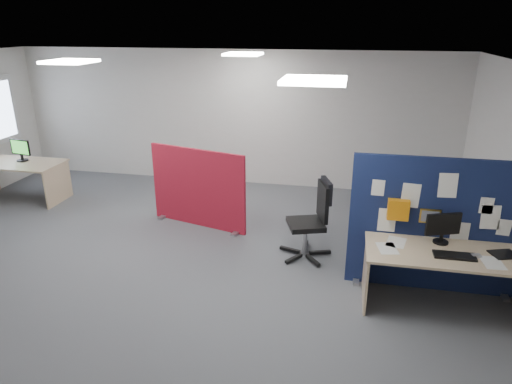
% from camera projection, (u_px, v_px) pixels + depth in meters
% --- Properties ---
extents(floor, '(9.00, 9.00, 0.00)m').
position_uv_depth(floor, '(171.00, 260.00, 6.50)').
color(floor, '#575A60').
rests_on(floor, ground).
extents(ceiling, '(9.00, 7.00, 0.02)m').
position_uv_depth(ceiling, '(157.00, 64.00, 5.56)').
color(ceiling, white).
rests_on(ceiling, wall_back).
extents(wall_back, '(9.00, 0.02, 2.70)m').
position_uv_depth(wall_back, '(231.00, 118.00, 9.24)').
color(wall_back, silver).
rests_on(wall_back, floor).
extents(ceiling_lights, '(4.10, 4.10, 0.04)m').
position_uv_depth(ceiling_lights, '(200.00, 63.00, 6.12)').
color(ceiling_lights, white).
rests_on(ceiling_lights, ceiling).
extents(navy_divider, '(2.09, 0.30, 1.72)m').
position_uv_depth(navy_divider, '(435.00, 226.00, 5.52)').
color(navy_divider, '#101D3E').
rests_on(navy_divider, floor).
extents(main_desk, '(1.87, 0.83, 0.73)m').
position_uv_depth(main_desk, '(447.00, 263.00, 5.28)').
color(main_desk, tan).
rests_on(main_desk, floor).
extents(monitor_main, '(0.41, 0.18, 0.37)m').
position_uv_depth(monitor_main, '(443.00, 227.00, 5.33)').
color(monitor_main, black).
rests_on(monitor_main, main_desk).
extents(keyboard, '(0.45, 0.18, 0.02)m').
position_uv_depth(keyboard, '(454.00, 256.00, 5.07)').
color(keyboard, black).
rests_on(keyboard, main_desk).
extents(mouse, '(0.11, 0.09, 0.03)m').
position_uv_depth(mouse, '(476.00, 256.00, 5.07)').
color(mouse, '#A4A4A9').
rests_on(mouse, main_desk).
extents(paper_tray, '(0.34, 0.30, 0.01)m').
position_uv_depth(paper_tray, '(504.00, 254.00, 5.12)').
color(paper_tray, black).
rests_on(paper_tray, main_desk).
extents(red_divider, '(1.70, 0.51, 1.31)m').
position_uv_depth(red_divider, '(198.00, 189.00, 7.41)').
color(red_divider, maroon).
rests_on(red_divider, floor).
extents(second_desk, '(1.69, 0.84, 0.73)m').
position_uv_depth(second_desk, '(19.00, 171.00, 8.59)').
color(second_desk, tan).
rests_on(second_desk, floor).
extents(monitor_second, '(0.45, 0.21, 0.41)m').
position_uv_depth(monitor_second, '(20.00, 149.00, 8.51)').
color(monitor_second, black).
rests_on(monitor_second, second_desk).
extents(office_chair, '(0.76, 0.72, 1.13)m').
position_uv_depth(office_chair, '(314.00, 215.00, 6.40)').
color(office_chair, black).
rests_on(office_chair, floor).
extents(desk_papers, '(1.35, 0.63, 0.00)m').
position_uv_depth(desk_papers, '(424.00, 251.00, 5.21)').
color(desk_papers, white).
rests_on(desk_papers, main_desk).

